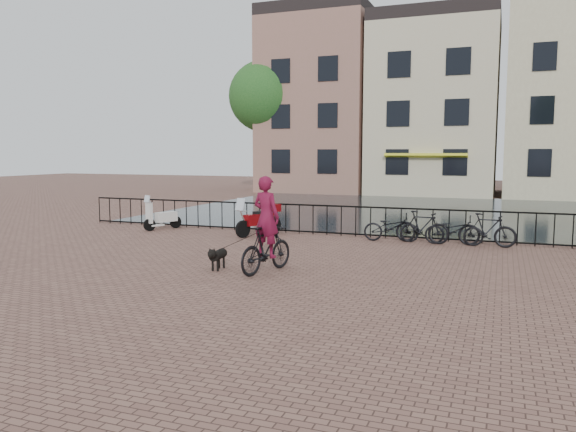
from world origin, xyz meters
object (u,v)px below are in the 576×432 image
(cyclist, at_px, (266,230))
(scooter, at_px, (163,212))
(motorcycle, at_px, (259,216))
(dog, at_px, (218,258))

(cyclist, bearing_deg, scooter, -25.29)
(motorcycle, xyz_separation_m, scooter, (-3.87, 0.09, -0.02))
(cyclist, relative_size, scooter, 1.82)
(dog, height_order, motorcycle, motorcycle)
(cyclist, xyz_separation_m, motorcycle, (-2.56, 5.33, -0.33))
(dog, xyz_separation_m, scooter, (-5.22, 5.54, 0.37))
(motorcycle, bearing_deg, scooter, -157.92)
(dog, bearing_deg, scooter, 128.11)
(cyclist, height_order, motorcycle, cyclist)
(dog, xyz_separation_m, motorcycle, (-1.35, 5.44, 0.38))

